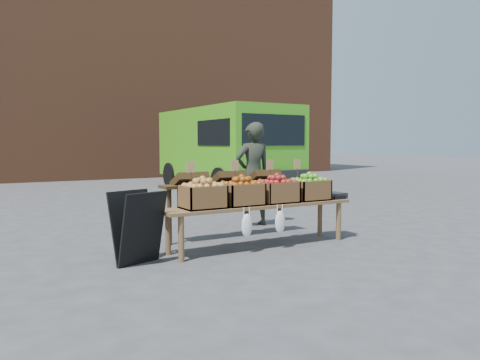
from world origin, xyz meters
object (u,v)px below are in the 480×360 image
delivery_van (226,150)px  crate_russet_pears (241,194)px  crate_red_apples (277,192)px  back_table (228,202)px  weighing_scale (332,195)px  vendor (253,174)px  chalkboard_sign (138,227)px  crate_green_apples (309,190)px  crate_golden_apples (203,197)px  display_bench (259,225)px

delivery_van → crate_russet_pears: (-3.55, -6.84, -0.46)m
crate_russet_pears → crate_red_apples: 0.55m
crate_russet_pears → back_table: bearing=74.0°
back_table → weighing_scale: back_table is taller
vendor → chalkboard_sign: (-2.45, -1.44, -0.43)m
delivery_van → crate_green_apples: (-2.45, -6.84, -0.46)m
back_table → crate_golden_apples: (-0.76, -0.72, 0.19)m
vendor → back_table: bearing=43.5°
delivery_van → crate_golden_apples: (-4.10, -6.84, -0.46)m
crate_russet_pears → delivery_van: bearing=62.6°
chalkboard_sign → crate_red_apples: 1.95m
crate_red_apples → weighing_scale: crate_red_apples is taller
crate_green_apples → delivery_van: bearing=70.3°
crate_red_apples → crate_green_apples: (0.55, 0.00, 0.00)m
vendor → crate_russet_pears: size_ratio=3.41×
back_table → display_bench: bearing=-84.5°
crate_green_apples → weighing_scale: 0.44m
chalkboard_sign → display_bench: (1.66, 0.03, -0.13)m
vendor → chalkboard_sign: bearing=35.4°
delivery_van → vendor: size_ratio=3.07×
crate_green_apples → crate_russet_pears: bearing=180.0°
chalkboard_sign → crate_golden_apples: crate_golden_apples is taller
vendor → weighing_scale: (0.46, -1.41, -0.24)m
crate_green_apples → crate_red_apples: bearing=180.0°
vendor → crate_green_apples: size_ratio=3.41×
vendor → crate_green_apples: bearing=96.3°
crate_russet_pears → weighing_scale: 1.53m
weighing_scale → vendor: bearing=108.1°
display_bench → crate_green_apples: crate_green_apples is taller
crate_golden_apples → back_table: bearing=43.6°
display_bench → crate_red_apples: crate_red_apples is taller
display_bench → crate_russet_pears: bearing=180.0°
vendor → display_bench: size_ratio=0.63×
chalkboard_sign → crate_russet_pears: crate_russet_pears is taller
chalkboard_sign → crate_green_apples: (2.48, 0.03, 0.29)m
chalkboard_sign → crate_green_apples: bearing=-18.0°
crate_russet_pears → weighing_scale: size_ratio=1.47×
delivery_van → weighing_scale: 7.16m
vendor → crate_russet_pears: (-1.07, -1.41, -0.14)m
vendor → chalkboard_sign: 2.87m
vendor → display_bench: 1.71m
crate_golden_apples → crate_green_apples: bearing=0.0°
back_table → display_bench: 0.76m
delivery_van → chalkboard_sign: 8.49m
delivery_van → display_bench: delivery_van is taller
display_bench → crate_russet_pears: crate_russet_pears is taller
vendor → crate_golden_apples: bearing=45.9°
crate_golden_apples → weighing_scale: 2.08m
vendor → crate_red_apples: size_ratio=3.41×
chalkboard_sign → back_table: back_table is taller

